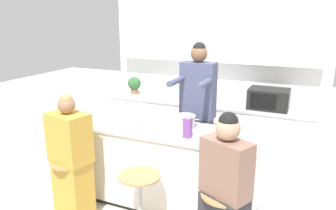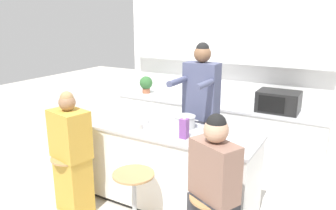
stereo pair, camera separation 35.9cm
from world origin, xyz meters
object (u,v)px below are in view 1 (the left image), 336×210
kitchen_island (166,167)px  microwave (269,99)px  fruit_bowl (135,127)px  coffee_cup_near (144,120)px  potted_plant (134,84)px  person_cooking (197,118)px  bar_stool_center (140,200)px  cooking_pot (185,121)px  person_wrapped_blanket (71,161)px  person_seated_near (225,196)px  bar_stool_leftmost (71,184)px  banana_bunch (216,137)px  juice_carton (188,128)px

kitchen_island → microwave: bearing=58.4°
fruit_bowl → coffee_cup_near: (-0.02, 0.24, 0.01)m
microwave → potted_plant: size_ratio=1.92×
kitchen_island → coffee_cup_near: 0.59m
person_cooking → potted_plant: bearing=146.6°
bar_stool_center → cooking_pot: bearing=76.3°
person_wrapped_blanket → person_seated_near: 1.64m
cooking_pot → bar_stool_leftmost: bearing=-143.1°
banana_bunch → coffee_cup_near: bearing=171.6°
juice_carton → bar_stool_center: bearing=-125.5°
person_wrapped_blanket → banana_bunch: size_ratio=10.52×
potted_plant → juice_carton: bearing=-46.7°
juice_carton → cooking_pot: bearing=115.6°
kitchen_island → cooking_pot: bearing=36.9°
person_wrapped_blanket → microwave: person_wrapped_blanket is taller
banana_bunch → bar_stool_center: bearing=-137.8°
cooking_pot → person_wrapped_blanket: bearing=-142.5°
cooking_pot → juice_carton: (0.14, -0.29, 0.03)m
kitchen_island → fruit_bowl: bearing=-148.7°
person_cooking → microwave: 1.17m
kitchen_island → person_cooking: person_cooking is taller
coffee_cup_near → banana_bunch: 0.90m
kitchen_island → bar_stool_leftmost: (-0.83, -0.62, -0.09)m
person_cooking → fruit_bowl: bearing=-122.7°
bar_stool_leftmost → coffee_cup_near: (0.53, 0.69, 0.59)m
bar_stool_center → coffee_cup_near: coffee_cup_near is taller
person_seated_near → person_wrapped_blanket: bearing=-154.4°
kitchen_island → juice_carton: size_ratio=9.44×
person_wrapped_blanket → person_cooking: bearing=61.0°
coffee_cup_near → potted_plant: bearing=123.1°
cooking_pot → microwave: 1.51m
person_wrapped_blanket → banana_bunch: person_wrapped_blanket is taller
cooking_pot → coffee_cup_near: cooking_pot is taller
cooking_pot → fruit_bowl: bearing=-146.5°
banana_bunch → juice_carton: (-0.27, -0.09, 0.08)m
kitchen_island → banana_bunch: bearing=-6.6°
cooking_pot → potted_plant: potted_plant is taller
bar_stool_leftmost → person_seated_near: 1.69m
kitchen_island → bar_stool_center: size_ratio=3.19×
coffee_cup_near → microwave: 1.85m
fruit_bowl → person_cooking: bearing=56.8°
coffee_cup_near → microwave: (1.21, 1.40, 0.05)m
fruit_bowl → microwave: size_ratio=0.34×
bar_stool_center → coffee_cup_near: (-0.31, 0.66, 0.59)m
cooking_pot → juice_carton: size_ratio=1.46×
bar_stool_leftmost → coffee_cup_near: coffee_cup_near is taller
person_seated_near → juice_carton: (-0.52, 0.47, 0.40)m
fruit_bowl → microwave: (1.18, 1.64, 0.06)m
cooking_pot → fruit_bowl: (-0.46, -0.31, -0.04)m
kitchen_island → bar_stool_center: bearing=-90.0°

